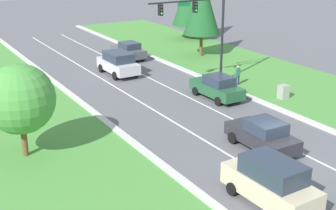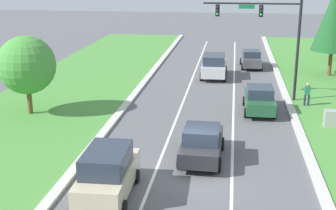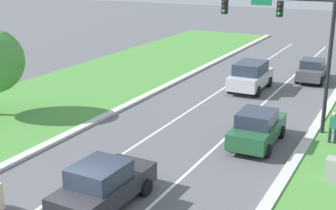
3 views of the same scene
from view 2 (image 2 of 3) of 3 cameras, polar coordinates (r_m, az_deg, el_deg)
The scene contains 15 objects.
ground_plane at distance 22.26m, azimuth 3.13°, elevation -8.28°, with size 160.00×160.00×0.00m, color #5B5B60.
curb_strip_right at distance 22.53m, azimuth 17.76°, elevation -8.58°, with size 0.50×90.00×0.15m.
curb_strip_left at distance 23.34m, azimuth -10.94°, elevation -7.17°, with size 0.50×90.00×0.15m.
lane_stripe_inner_left at distance 22.47m, azimuth -1.49°, elevation -8.02°, with size 0.14×81.00×0.01m.
lane_stripe_inner_right at distance 22.20m, azimuth 7.81°, elevation -8.49°, with size 0.14×81.00×0.01m.
traffic_signal_mast at distance 33.75m, azimuth 12.63°, elevation 9.65°, with size 6.78×0.41×8.39m.
silver_suv at distance 41.01m, azimuth 5.63°, elevation 4.79°, with size 2.24×4.73×2.01m.
forest_sedan at distance 31.60m, azimuth 11.08°, elevation 0.69°, with size 2.10×4.54×1.78m.
champagne_suv at distance 19.80m, azimuth -7.37°, elevation -8.27°, with size 2.17×4.67×2.15m.
charcoal_sedan at distance 23.47m, azimuth 4.15°, elevation -4.64°, with size 2.17×4.53×1.77m.
graphite_sedan at distance 45.65m, azimuth 10.11°, elevation 5.57°, with size 2.09×4.40×1.70m.
utility_cabinet at distance 29.66m, azimuth 19.15°, elevation -1.65°, with size 0.70×0.60×1.10m.
pedestrian at distance 33.60m, azimuth 16.61°, elevation 1.36°, with size 0.40×0.23×1.69m.
oak_near_left_tree at distance 31.22m, azimuth -16.86°, elevation 4.68°, with size 3.74×3.74×5.18m.
conifer_far_right_tree at distance 43.07m, azimuth 19.65°, elevation 10.05°, with size 3.61×3.61×8.07m.
Camera 2 is at (1.62, -20.15, 9.34)m, focal length 50.00 mm.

